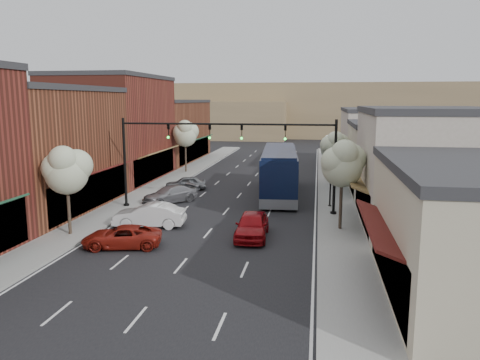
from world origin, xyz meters
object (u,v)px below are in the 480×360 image
at_px(tree_left_far, 185,133).
at_px(parked_car_b, 149,215).
at_px(tree_left_near, 67,169).
at_px(tree_right_near, 343,163).
at_px(coach_bus, 279,171).
at_px(lamp_post_near, 331,170).
at_px(red_hatchback, 252,225).
at_px(signal_mast_right, 302,152).
at_px(lamp_post_far, 327,148).
at_px(tree_right_far, 335,146).
at_px(parked_car_d, 186,183).
at_px(signal_mast_left, 154,150).
at_px(parked_car_a, 122,237).
at_px(parked_car_c, 170,194).

distance_m(tree_left_far, parked_car_b, 23.71).
bearing_deg(tree_left_near, tree_right_near, 13.55).
bearing_deg(coach_bus, tree_right_near, -70.21).
height_order(tree_left_near, tree_left_far, tree_left_far).
bearing_deg(lamp_post_near, red_hatchback, -118.44).
distance_m(signal_mast_right, tree_right_near, 4.89).
bearing_deg(tree_left_far, lamp_post_far, 7.30).
height_order(tree_right_far, red_hatchback, tree_right_far).
xyz_separation_m(signal_mast_right, red_hatchback, (-2.72, -6.54, -3.82)).
height_order(signal_mast_right, tree_left_far, signal_mast_right).
height_order(parked_car_b, parked_car_d, parked_car_b).
xyz_separation_m(signal_mast_left, tree_left_far, (-2.63, 17.95, -0.02)).
bearing_deg(tree_right_far, red_hatchback, -106.41).
height_order(lamp_post_near, parked_car_b, lamp_post_near).
height_order(tree_right_near, red_hatchback, tree_right_near).
distance_m(lamp_post_near, parked_car_b, 14.38).
bearing_deg(parked_car_a, parked_car_c, 172.74).
bearing_deg(red_hatchback, tree_right_near, 22.15).
distance_m(signal_mast_left, parked_car_b, 6.54).
relative_size(tree_right_far, tree_left_near, 0.95).
bearing_deg(parked_car_d, signal_mast_left, -17.93).
relative_size(parked_car_b, parked_car_d, 1.25).
height_order(tree_left_near, parked_car_d, tree_left_near).
bearing_deg(parked_car_c, lamp_post_far, 94.45).
xyz_separation_m(tree_left_near, parked_car_b, (4.05, 2.95, -3.44)).
relative_size(tree_left_near, parked_car_a, 1.26).
distance_m(signal_mast_left, parked_car_c, 4.54).
xyz_separation_m(tree_left_near, lamp_post_far, (16.05, 28.06, -1.22)).
relative_size(lamp_post_far, coach_bus, 0.33).
distance_m(tree_right_far, parked_car_d, 14.74).
bearing_deg(parked_car_a, tree_left_near, -122.77).
relative_size(signal_mast_left, coach_bus, 0.60).
relative_size(signal_mast_left, parked_car_c, 1.73).
height_order(tree_left_far, red_hatchback, tree_left_far).
height_order(signal_mast_right, signal_mast_left, same).
distance_m(signal_mast_right, parked_car_b, 11.71).
bearing_deg(lamp_post_near, signal_mast_left, -169.44).
relative_size(tree_left_far, red_hatchback, 1.31).
bearing_deg(parked_car_b, parked_car_a, -6.17).
distance_m(parked_car_b, parked_car_c, 7.39).
xyz_separation_m(signal_mast_left, parked_car_c, (0.47, 2.22, -3.93)).
xyz_separation_m(tree_right_far, parked_car_d, (-13.73, -4.21, -3.34)).
height_order(lamp_post_near, parked_car_a, lamp_post_near).
relative_size(signal_mast_left, parked_car_d, 2.16).
relative_size(signal_mast_left, tree_left_far, 1.34).
bearing_deg(tree_right_far, lamp_post_near, -93.31).
distance_m(tree_right_near, parked_car_d, 18.49).
bearing_deg(lamp_post_far, lamp_post_near, -90.00).
bearing_deg(coach_bus, red_hatchback, -96.65).
relative_size(signal_mast_right, lamp_post_far, 1.85).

